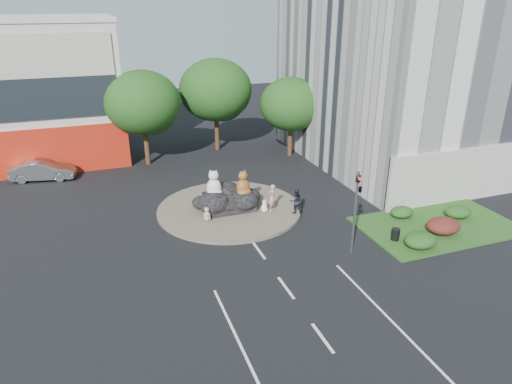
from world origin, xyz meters
TOP-DOWN VIEW (x-y plane):
  - ground at (0.00, 0.00)m, footprint 120.00×120.00m
  - roundabout_island at (0.00, 10.00)m, footprint 10.00×10.00m
  - rock_plinth at (0.00, 10.00)m, footprint 3.20×2.60m
  - grass_verge at (12.00, 3.00)m, footprint 10.00×6.00m
  - tree_left at (-3.93, 22.06)m, footprint 6.46×6.46m
  - tree_mid at (3.07, 24.06)m, footprint 6.84×6.84m
  - tree_right at (9.07, 20.06)m, footprint 5.70×5.70m
  - hedge_near_green at (9.00, 1.00)m, footprint 2.00×1.60m
  - hedge_red at (11.50, 2.00)m, footprint 2.20×1.76m
  - hedge_mid_green at (14.00, 3.50)m, footprint 1.80×1.44m
  - hedge_back_green at (10.50, 4.80)m, footprint 1.60×1.28m
  - traffic_light at (5.10, 2.00)m, footprint 0.44×1.24m
  - street_lamp at (12.82, 8.00)m, footprint 2.34×0.22m
  - cat_white at (-1.00, 10.19)m, footprint 1.51×1.44m
  - cat_tabby at (0.92, 9.67)m, footprint 1.42×1.34m
  - kitten_calico at (-1.94, 8.61)m, footprint 0.75×0.73m
  - kitten_white at (2.07, 8.58)m, footprint 0.69×0.66m
  - pedestrian_pink at (2.63, 8.58)m, footprint 0.82×0.79m
  - pedestrian_dark at (4.00, 7.67)m, footprint 0.93×0.78m
  - parked_car at (-12.57, 20.87)m, footprint 5.19×2.62m
  - litter_bin at (8.17, 2.25)m, footprint 0.56×0.56m

SIDE VIEW (x-z plane):
  - ground at x=0.00m, z-range 0.00..0.00m
  - grass_verge at x=12.00m, z-range 0.00..0.12m
  - roundabout_island at x=0.00m, z-range 0.00..0.20m
  - hedge_back_green at x=10.50m, z-range 0.12..0.84m
  - litter_bin at x=8.17m, z-range 0.12..0.86m
  - hedge_mid_green at x=14.00m, z-range 0.12..0.93m
  - hedge_near_green at x=9.00m, z-range 0.12..1.02m
  - hedge_red at x=11.50m, z-range 0.12..1.11m
  - kitten_white at x=2.07m, z-range 0.20..1.09m
  - rock_plinth at x=0.00m, z-range 0.20..1.10m
  - kitten_calico at x=-1.94m, z-range 0.20..1.14m
  - parked_car at x=-12.57m, z-range 0.00..1.63m
  - pedestrian_dark at x=4.00m, z-range 0.20..1.94m
  - pedestrian_pink at x=2.63m, z-range 0.20..2.10m
  - cat_tabby at x=0.92m, z-range 1.10..2.98m
  - cat_white at x=-1.00m, z-range 1.10..3.08m
  - traffic_light at x=5.10m, z-range 1.12..6.12m
  - street_lamp at x=12.82m, z-range 0.52..8.58m
  - tree_right at x=9.07m, z-range 0.98..8.28m
  - tree_left at x=-3.93m, z-range 1.11..9.38m
  - tree_mid at x=3.07m, z-range 1.18..9.94m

